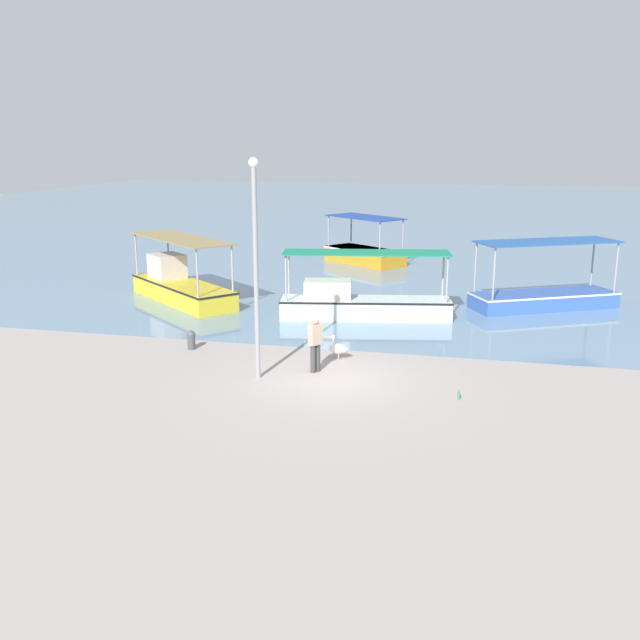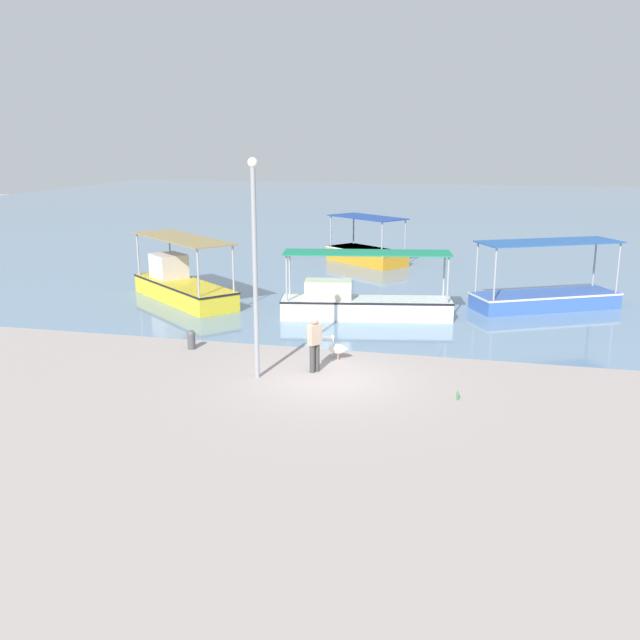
% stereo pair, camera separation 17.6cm
% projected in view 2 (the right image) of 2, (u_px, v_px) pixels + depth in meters
% --- Properties ---
extents(ground, '(120.00, 120.00, 0.00)m').
position_uv_depth(ground, '(331.00, 380.00, 20.61)').
color(ground, '#A1948F').
extents(harbor_water, '(110.00, 90.00, 0.00)m').
position_uv_depth(harbor_water, '(446.00, 214.00, 65.81)').
color(harbor_water, '#6785A3').
rests_on(harbor_water, ground).
extents(fishing_boat_center, '(6.19, 4.45, 2.76)m').
position_uv_depth(fishing_boat_center, '(545.00, 296.00, 29.26)').
color(fishing_boat_center, '#3A61B6').
rests_on(fishing_boat_center, harbor_water).
extents(fishing_boat_far_right, '(6.06, 5.45, 2.74)m').
position_uv_depth(fishing_boat_far_right, '(182.00, 285.00, 30.61)').
color(fishing_boat_far_right, gold).
rests_on(fishing_boat_far_right, harbor_water).
extents(fishing_boat_outer, '(6.77, 2.73, 2.58)m').
position_uv_depth(fishing_boat_outer, '(361.00, 302.00, 27.62)').
color(fishing_boat_outer, silver).
rests_on(fishing_boat_outer, harbor_water).
extents(fishing_boat_near_right, '(4.98, 4.45, 2.60)m').
position_uv_depth(fishing_boat_near_right, '(367.00, 253.00, 39.81)').
color(fishing_boat_near_right, orange).
rests_on(fishing_boat_near_right, harbor_water).
extents(pelican, '(0.80, 0.28, 0.80)m').
position_uv_depth(pelican, '(337.00, 348.00, 22.42)').
color(pelican, '#E0997A').
rests_on(pelican, ground).
extents(lamp_post, '(0.28, 0.28, 6.29)m').
position_uv_depth(lamp_post, '(255.00, 259.00, 19.97)').
color(lamp_post, gray).
rests_on(lamp_post, ground).
extents(mooring_bollard, '(0.27, 0.27, 0.64)m').
position_uv_depth(mooring_bollard, '(191.00, 339.00, 23.58)').
color(mooring_bollard, '#47474C').
rests_on(mooring_bollard, ground).
extents(fisherman_standing, '(0.41, 0.45, 1.69)m').
position_uv_depth(fisherman_standing, '(315.00, 343.00, 21.11)').
color(fisherman_standing, '#3E3C3C').
rests_on(fisherman_standing, ground).
extents(glass_bottle, '(0.07, 0.07, 0.27)m').
position_uv_depth(glass_bottle, '(458.00, 396.00, 19.00)').
color(glass_bottle, '#3F7F4C').
rests_on(glass_bottle, ground).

